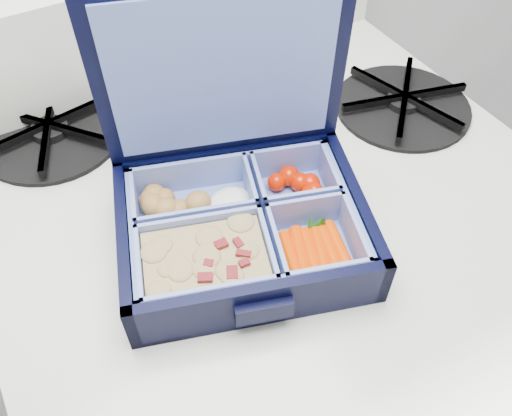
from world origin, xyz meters
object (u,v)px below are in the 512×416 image
stove (268,376)px  fork (238,131)px  burner_grate (404,100)px  bento_box (243,228)px

stove → fork: 0.52m
burner_grate → fork: bearing=162.9°
bento_box → fork: bento_box is taller
stove → burner_grate: burner_grate is taller
stove → bento_box: bento_box is taller
bento_box → burner_grate: bearing=35.8°
fork → bento_box: bearing=-100.1°
burner_grate → fork: size_ratio=0.96×
bento_box → burner_grate: bento_box is taller
bento_box → burner_grate: size_ratio=1.37×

